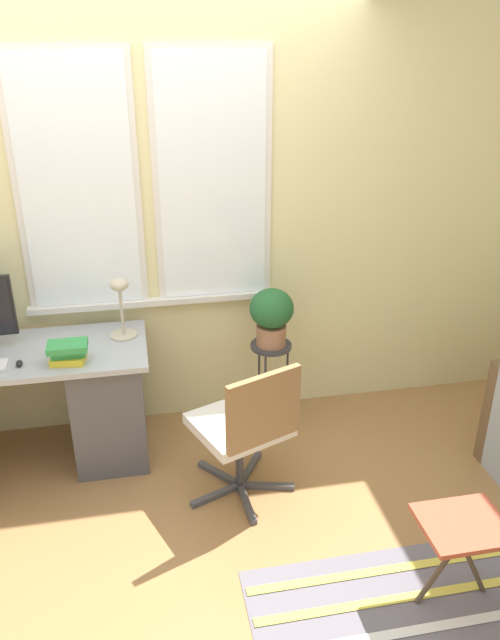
% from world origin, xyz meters
% --- Properties ---
extents(ground_plane, '(14.00, 14.00, 0.00)m').
position_xyz_m(ground_plane, '(0.00, 0.00, 0.00)').
color(ground_plane, '#9E7042').
extents(wall_back_with_window, '(9.00, 0.12, 2.70)m').
position_xyz_m(wall_back_with_window, '(0.00, 0.68, 1.36)').
color(wall_back_with_window, beige).
rests_on(wall_back_with_window, ground_plane).
extents(desk, '(1.67, 0.60, 0.73)m').
position_xyz_m(desk, '(-0.89, 0.30, 0.38)').
color(desk, '#9EA3A8').
rests_on(desk, ground_plane).
extents(mouse, '(0.03, 0.06, 0.03)m').
position_xyz_m(mouse, '(-0.72, 0.14, 0.74)').
color(mouse, black).
rests_on(mouse, desk).
extents(desk_lamp, '(0.16, 0.16, 0.35)m').
position_xyz_m(desk_lamp, '(-0.18, 0.40, 0.96)').
color(desk_lamp, '#BCB299').
rests_on(desk_lamp, desk).
extents(book_stack, '(0.21, 0.14, 0.11)m').
position_xyz_m(book_stack, '(-0.47, 0.14, 0.79)').
color(book_stack, yellow).
rests_on(book_stack, desk).
extents(office_chair_swivel, '(0.59, 0.59, 0.84)m').
position_xyz_m(office_chair_swivel, '(0.42, -0.23, 0.45)').
color(office_chair_swivel, '#47474C').
rests_on(office_chair_swivel, ground_plane).
extents(plant_stand, '(0.25, 0.25, 0.59)m').
position_xyz_m(plant_stand, '(0.69, 0.39, 0.52)').
color(plant_stand, '#333338').
rests_on(plant_stand, ground_plane).
extents(potted_plant, '(0.26, 0.26, 0.36)m').
position_xyz_m(potted_plant, '(0.69, 0.39, 0.80)').
color(potted_plant, '#9E6B4C').
rests_on(potted_plant, plant_stand).
extents(floor_rug_striped, '(1.58, 0.58, 0.01)m').
position_xyz_m(floor_rug_striped, '(1.07, -1.06, 0.00)').
color(floor_rug_striped, slate).
rests_on(floor_rug_striped, ground_plane).
extents(folding_stool, '(0.37, 0.31, 0.44)m').
position_xyz_m(folding_stool, '(1.20, -1.09, 0.39)').
color(folding_stool, '#B24C33').
rests_on(folding_stool, ground_plane).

